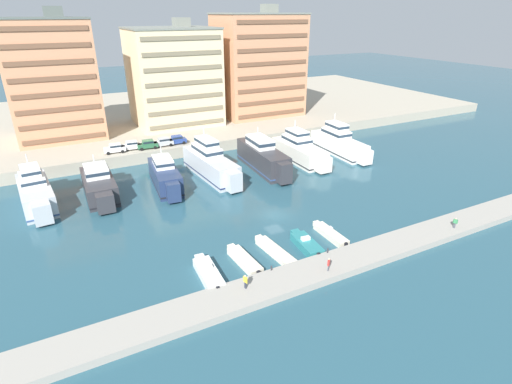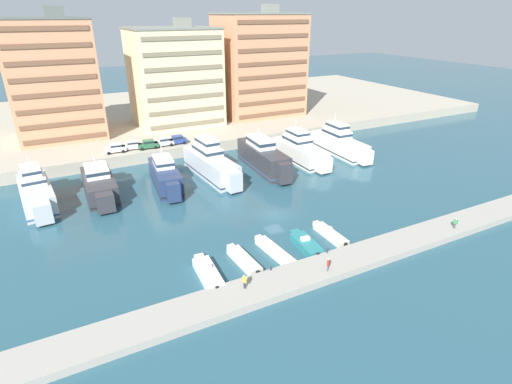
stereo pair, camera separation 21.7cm
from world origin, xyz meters
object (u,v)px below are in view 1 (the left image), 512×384
motorboat_cream_mid_left (275,251)px  motorboat_cream_center (330,234)px  yacht_charcoal_left (99,185)px  yacht_charcoal_center (263,157)px  pedestrian_near_edge (245,280)px  motorboat_teal_center_left (306,244)px  car_white_far_left (115,148)px  yacht_white_mid_right (339,143)px  car_white_left (131,145)px  car_green_mid_left (148,144)px  yacht_silver_far_left (36,192)px  motorboat_cream_left (244,260)px  pedestrian_far_side (455,222)px  yacht_navy_mid_left (165,176)px  motorboat_white_far_left (208,273)px  yacht_ivory_center_right (300,150)px  car_blue_center (177,140)px  pedestrian_mid_deck (329,263)px  car_silver_center_left (163,142)px  yacht_silver_center_left (211,163)px

motorboat_cream_mid_left → motorboat_cream_center: bearing=1.8°
yacht_charcoal_left → yacht_charcoal_center: bearing=-2.7°
pedestrian_near_edge → motorboat_teal_center_left: bearing=23.9°
car_white_far_left → yacht_white_mid_right: bearing=-19.0°
car_white_left → car_green_mid_left: size_ratio=1.00×
yacht_silver_far_left → motorboat_cream_center: yacht_silver_far_left is taller
motorboat_cream_center → motorboat_cream_left: bearing=-179.1°
pedestrian_near_edge → pedestrian_far_side: size_ratio=1.09×
yacht_white_mid_right → motorboat_cream_center: 36.53m
yacht_navy_mid_left → yacht_white_mid_right: 38.38m
motorboat_cream_left → motorboat_cream_mid_left: motorboat_cream_left is taller
motorboat_white_far_left → motorboat_teal_center_left: 13.53m
yacht_ivory_center_right → car_blue_center: yacht_ivory_center_right is taller
yacht_silver_far_left → yacht_charcoal_left: 9.28m
yacht_white_mid_right → pedestrian_mid_deck: 45.66m
motorboat_cream_mid_left → car_silver_center_left: 43.24m
motorboat_cream_mid_left → pedestrian_far_side: pedestrian_far_side is taller
motorboat_cream_left → car_silver_center_left: size_ratio=1.73×
yacht_charcoal_center → pedestrian_near_edge: (-19.72, -32.48, -0.64)m
motorboat_cream_left → car_white_left: (-4.10, 43.71, 2.86)m
car_blue_center → motorboat_cream_center: bearing=-79.6°
car_silver_center_left → motorboat_cream_mid_left: bearing=-87.3°
motorboat_cream_center → pedestrian_far_side: (15.56, -7.10, 1.33)m
pedestrian_far_side → yacht_charcoal_center: bearing=108.5°
motorboat_cream_left → car_blue_center: car_blue_center is taller
motorboat_cream_left → pedestrian_far_side: (28.64, -6.89, 1.34)m
motorboat_cream_center → pedestrian_mid_deck: (-5.74, -7.15, 1.41)m
yacht_charcoal_left → car_silver_center_left: size_ratio=3.70×
yacht_charcoal_left → yacht_silver_center_left: size_ratio=0.80×
car_green_mid_left → motorboat_cream_mid_left: bearing=-82.9°
yacht_silver_far_left → yacht_ivory_center_right: (48.11, -1.25, -0.02)m
yacht_white_mid_right → car_blue_center: 34.72m
motorboat_teal_center_left → car_green_mid_left: bearing=102.6°
car_white_left → car_blue_center: 9.31m
motorboat_white_far_left → pedestrian_far_side: bearing=-10.7°
motorboat_cream_left → car_green_mid_left: size_ratio=1.70×
motorboat_cream_center → pedestrian_far_side: 17.16m
yacht_white_mid_right → motorboat_cream_mid_left: bearing=-138.7°
motorboat_white_far_left → motorboat_cream_left: 4.89m
yacht_charcoal_left → motorboat_teal_center_left: size_ratio=2.30×
yacht_silver_far_left → yacht_ivory_center_right: size_ratio=0.94×
motorboat_white_far_left → car_green_mid_left: 43.71m
yacht_charcoal_center → car_blue_center: bearing=126.7°
motorboat_white_far_left → pedestrian_far_side: (33.49, -6.32, 1.26)m
motorboat_cream_center → car_green_mid_left: bearing=108.3°
motorboat_cream_center → car_silver_center_left: bearing=104.1°
motorboat_cream_left → yacht_navy_mid_left: bearing=94.0°
car_green_mid_left → pedestrian_near_edge: bearing=-91.7°
yacht_white_mid_right → motorboat_cream_mid_left: size_ratio=2.23×
yacht_silver_far_left → pedestrian_far_side: 62.05m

